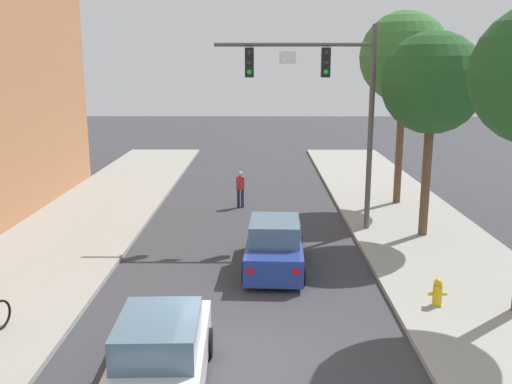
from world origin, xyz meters
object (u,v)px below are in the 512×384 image
object	(u,v)px
traffic_signal_mast	(328,91)
car_following_white	(161,357)
fire_hydrant	(438,292)
street_tree_third	(405,57)
street_tree_second	(433,84)
pedestrian_crossing_road	(240,188)
car_lead_blue	(275,246)

from	to	relation	value
traffic_signal_mast	car_following_white	xyz separation A→B (m)	(-4.37, -10.85, -4.58)
fire_hydrant	street_tree_third	bearing A→B (deg)	81.85
car_following_white	street_tree_third	distance (m)	18.01
fire_hydrant	street_tree_second	xyz separation A→B (m)	(1.39, 6.26, 5.10)
pedestrian_crossing_road	fire_hydrant	size ratio (longest dim) A/B	2.28
car_lead_blue	street_tree_second	world-z (taller)	street_tree_second
traffic_signal_mast	car_lead_blue	xyz separation A→B (m)	(-2.00, -4.01, -4.58)
car_following_white	street_tree_second	world-z (taller)	street_tree_second
traffic_signal_mast	fire_hydrant	distance (m)	8.81
traffic_signal_mast	street_tree_third	xyz separation A→B (m)	(3.74, 4.14, 1.26)
car_lead_blue	street_tree_third	xyz separation A→B (m)	(5.74, 8.15, 5.84)
car_lead_blue	street_tree_second	size ratio (longest dim) A/B	0.59
street_tree_second	street_tree_third	world-z (taller)	street_tree_third
fire_hydrant	street_tree_third	size ratio (longest dim) A/B	0.09
fire_hydrant	car_lead_blue	bearing A→B (deg)	143.46
traffic_signal_mast	street_tree_third	distance (m)	5.71
pedestrian_crossing_road	street_tree_third	distance (m)	9.07
car_lead_blue	car_following_white	size ratio (longest dim) A/B	1.00
pedestrian_crossing_road	street_tree_third	bearing A→B (deg)	3.18
street_tree_second	car_lead_blue	bearing A→B (deg)	-150.00
street_tree_third	traffic_signal_mast	bearing A→B (deg)	-132.10
car_lead_blue	car_following_white	bearing A→B (deg)	-109.07
traffic_signal_mast	car_lead_blue	world-z (taller)	traffic_signal_mast
car_lead_blue	fire_hydrant	xyz separation A→B (m)	(4.14, -3.07, -0.22)
car_following_white	fire_hydrant	world-z (taller)	car_following_white
traffic_signal_mast	pedestrian_crossing_road	xyz separation A→B (m)	(-3.34, 3.74, -4.39)
car_following_white	car_lead_blue	bearing A→B (deg)	70.93
car_lead_blue	street_tree_third	distance (m)	11.55
traffic_signal_mast	pedestrian_crossing_road	bearing A→B (deg)	131.79
car_lead_blue	pedestrian_crossing_road	distance (m)	7.87
car_following_white	pedestrian_crossing_road	bearing A→B (deg)	85.99
car_following_white	street_tree_third	xyz separation A→B (m)	(8.10, 14.98, 5.84)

